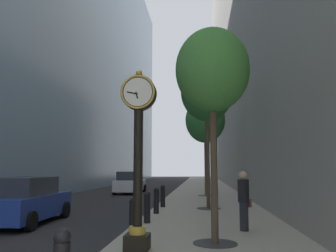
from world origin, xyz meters
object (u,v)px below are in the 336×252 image
(street_clock, at_px, (138,149))
(car_blue_near, at_px, (25,201))
(street_tree_mid_near, at_px, (207,92))
(pedestrian_walking, at_px, (244,199))
(bollard_sixth, at_px, (163,195))
(bollard_third, at_px, (133,216))
(street_tree_mid_far, at_px, (205,120))
(car_white_mid, at_px, (130,183))
(bollard_fourth, at_px, (147,206))
(street_tree_near, at_px, (212,72))
(bollard_fifth, at_px, (156,200))

(street_clock, relative_size, car_blue_near, 0.94)
(street_tree_mid_near, height_order, pedestrian_walking, street_tree_mid_near)
(bollard_sixth, bearing_deg, pedestrian_walking, -62.71)
(bollard_third, bearing_deg, street_tree_mid_near, 72.29)
(street_clock, height_order, bollard_third, street_clock)
(street_tree_mid_far, relative_size, car_white_mid, 1.53)
(bollard_fourth, height_order, street_tree_near, street_tree_near)
(bollard_third, distance_m, street_tree_mid_far, 15.15)
(bollard_fifth, relative_size, street_tree_mid_far, 0.16)
(street_tree_near, distance_m, car_blue_near, 8.34)
(street_tree_near, bearing_deg, bollard_fourth, 125.67)
(bollard_sixth, xyz_separation_m, car_blue_near, (-4.53, -4.61, 0.12))
(bollard_fifth, height_order, street_tree_mid_near, street_tree_mid_near)
(street_tree_near, height_order, street_tree_mid_far, street_tree_mid_far)
(bollard_fifth, bearing_deg, bollard_sixth, 90.00)
(street_tree_mid_far, distance_m, pedestrian_walking, 13.71)
(bollard_third, xyz_separation_m, street_tree_mid_far, (2.18, 14.27, 4.59))
(street_clock, distance_m, bollard_fourth, 4.27)
(bollard_third, xyz_separation_m, car_blue_near, (-4.53, 2.70, 0.12))
(bollard_fourth, relative_size, car_white_mid, 0.24)
(street_clock, relative_size, bollard_fifth, 3.98)
(street_tree_mid_far, relative_size, pedestrian_walking, 3.81)
(bollard_sixth, relative_size, street_tree_near, 0.19)
(bollard_third, relative_size, bollard_fourth, 1.00)
(bollard_fifth, xyz_separation_m, car_blue_near, (-4.53, -2.17, 0.12))
(bollard_third, height_order, car_blue_near, car_blue_near)
(bollard_fifth, relative_size, street_tree_mid_near, 0.15)
(street_tree_near, relative_size, car_white_mid, 1.26)
(bollard_fourth, bearing_deg, street_tree_mid_far, 79.55)
(street_tree_mid_far, bearing_deg, bollard_sixth, -107.41)
(bollard_third, xyz_separation_m, street_tree_mid_near, (2.18, 6.83, 4.94))
(bollard_sixth, distance_m, car_blue_near, 6.46)
(street_tree_near, distance_m, street_tree_mid_far, 14.89)
(bollard_third, bearing_deg, bollard_sixth, 90.00)
(bollard_sixth, height_order, street_tree_near, street_tree_near)
(bollard_fourth, relative_size, street_tree_mid_near, 0.15)
(street_tree_near, bearing_deg, bollard_fifth, 111.72)
(bollard_sixth, distance_m, car_white_mid, 11.26)
(bollard_fifth, distance_m, pedestrian_walking, 4.80)
(bollard_third, distance_m, car_blue_near, 5.27)
(bollard_fourth, distance_m, car_white_mid, 15.93)
(street_tree_mid_near, bearing_deg, bollard_third, -107.71)
(pedestrian_walking, height_order, car_blue_near, pedestrian_walking)
(bollard_fifth, bearing_deg, street_tree_mid_near, 41.92)
(bollard_fourth, height_order, pedestrian_walking, pedestrian_walking)
(bollard_third, distance_m, bollard_sixth, 7.31)
(bollard_fifth, distance_m, street_tree_mid_far, 10.68)
(bollard_fourth, xyz_separation_m, car_blue_near, (-4.53, 0.27, 0.12))
(street_tree_near, bearing_deg, bollard_third, 164.54)
(bollard_sixth, bearing_deg, bollard_fourth, -90.00)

